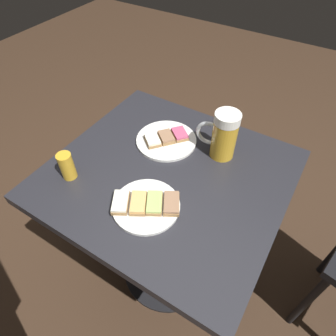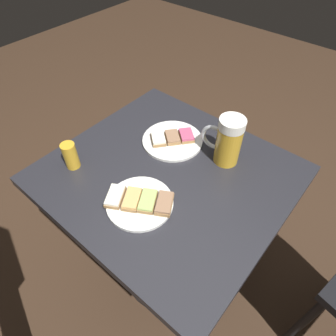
{
  "view_description": "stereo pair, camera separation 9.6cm",
  "coord_description": "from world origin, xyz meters",
  "px_view_note": "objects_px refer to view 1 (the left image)",
  "views": [
    {
      "loc": [
        0.35,
        -0.56,
        1.44
      ],
      "look_at": [
        0.0,
        0.0,
        0.73
      ],
      "focal_mm": 31.54,
      "sensor_mm": 36.0,
      "label": 1
    },
    {
      "loc": [
        0.42,
        -0.5,
        1.44
      ],
      "look_at": [
        0.0,
        0.0,
        0.73
      ],
      "focal_mm": 31.54,
      "sensor_mm": 36.0,
      "label": 2
    }
  ],
  "objects_px": {
    "plate_near": "(166,139)",
    "beer_glass_small": "(67,166)",
    "beer_mug": "(223,135)",
    "plate_far": "(146,204)"
  },
  "relations": [
    {
      "from": "plate_near",
      "to": "beer_glass_small",
      "type": "relative_size",
      "value": 2.32
    },
    {
      "from": "beer_mug",
      "to": "beer_glass_small",
      "type": "bearing_deg",
      "value": -136.52
    },
    {
      "from": "plate_near",
      "to": "plate_far",
      "type": "relative_size",
      "value": 1.04
    },
    {
      "from": "plate_near",
      "to": "beer_glass_small",
      "type": "bearing_deg",
      "value": -119.68
    },
    {
      "from": "plate_near",
      "to": "beer_mug",
      "type": "xyz_separation_m",
      "value": [
        0.19,
        0.04,
        0.08
      ]
    },
    {
      "from": "plate_far",
      "to": "beer_mug",
      "type": "xyz_separation_m",
      "value": [
        0.09,
        0.32,
        0.07
      ]
    },
    {
      "from": "beer_mug",
      "to": "beer_glass_small",
      "type": "relative_size",
      "value": 1.82
    },
    {
      "from": "beer_mug",
      "to": "beer_glass_small",
      "type": "xyz_separation_m",
      "value": [
        -0.37,
        -0.35,
        -0.04
      ]
    },
    {
      "from": "plate_near",
      "to": "beer_glass_small",
      "type": "xyz_separation_m",
      "value": [
        -0.18,
        -0.31,
        0.04
      ]
    },
    {
      "from": "plate_far",
      "to": "beer_glass_small",
      "type": "xyz_separation_m",
      "value": [
        -0.28,
        -0.03,
        0.04
      ]
    }
  ]
}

